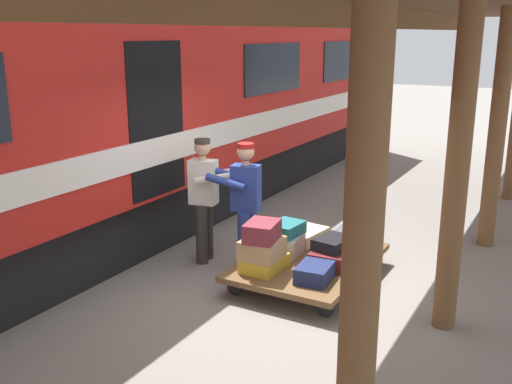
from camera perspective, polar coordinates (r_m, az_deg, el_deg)
name	(u,v)px	position (r m, az deg, el deg)	size (l,w,h in m)	color
ground_plane	(289,290)	(7.29, 3.25, -9.48)	(60.00, 60.00, 0.00)	gray
platform_canopy	(465,10)	(6.07, 19.70, 16.31)	(3.20, 17.98, 3.56)	brown
train_car	(73,105)	(8.74, -17.42, 8.07)	(3.03, 18.64, 4.00)	#B21E19
luggage_cart	(309,262)	(7.51, 5.16, -6.79)	(1.46, 2.10, 0.28)	brown
suitcase_gray_aluminum	(286,245)	(7.57, 2.91, -5.14)	(0.38, 0.50, 0.27)	#9EA0A5
suitcase_maroon_trunk	(333,257)	(7.34, 7.53, -6.24)	(0.45, 0.63, 0.19)	maroon
suitcase_navy_fabric	(314,273)	(6.85, 5.71, -7.83)	(0.36, 0.46, 0.19)	navy
suitcase_slate_roller	(350,240)	(7.84, 9.12, -4.63)	(0.38, 0.58, 0.26)	#4C515B
suitcase_cream_canvas	(304,235)	(8.08, 4.73, -4.22)	(0.45, 0.61, 0.17)	beige
suitcase_yellow_case	(264,263)	(7.11, 0.83, -6.95)	(0.41, 0.56, 0.16)	gold
suitcase_tan_vintage	(262,248)	(7.02, 0.60, -5.51)	(0.44, 0.49, 0.23)	tan
suitcase_teal_softside	(286,229)	(7.52, 2.96, -3.57)	(0.35, 0.45, 0.16)	#1E666B
suitcase_black_hardshell	(333,243)	(7.31, 7.47, -4.94)	(0.35, 0.47, 0.14)	black
suitcase_burgundy_valise	(262,231)	(6.91, 0.59, -3.84)	(0.35, 0.46, 0.23)	maroon
porter_in_overalls	(244,202)	(7.58, -1.13, -1.01)	(0.72, 0.52, 1.70)	navy
porter_by_door	(205,196)	(7.90, -4.98, -0.40)	(0.72, 0.52, 1.70)	#332D28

